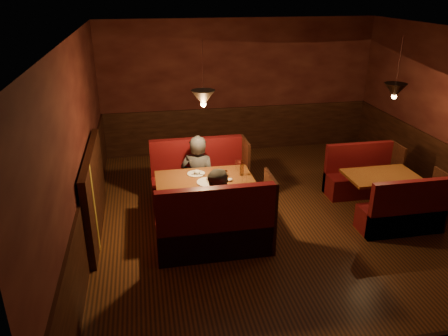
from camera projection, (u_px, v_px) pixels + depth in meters
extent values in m
cube|color=#321F12|center=(286.00, 225.00, 6.96)|extent=(6.00, 7.00, 0.01)
cube|color=black|center=(298.00, 35.00, 5.83)|extent=(6.00, 7.00, 0.01)
cube|color=black|center=(239.00, 87.00, 9.56)|extent=(6.00, 0.01, 2.90)
cube|color=black|center=(447.00, 290.00, 3.22)|extent=(6.00, 0.01, 2.90)
cube|color=black|center=(78.00, 152.00, 5.87)|extent=(0.01, 7.00, 2.90)
cube|color=black|center=(239.00, 129.00, 9.91)|extent=(6.00, 0.04, 1.00)
cube|color=black|center=(89.00, 214.00, 6.25)|extent=(0.04, 7.00, 1.00)
cube|color=black|center=(94.00, 192.00, 6.56)|extent=(0.10, 2.20, 1.30)
cube|color=gold|center=(95.00, 209.00, 6.07)|extent=(0.01, 0.12, 1.30)
cylinder|color=#333333|center=(203.00, 69.00, 6.01)|extent=(0.01, 0.01, 0.80)
cone|color=black|center=(203.00, 98.00, 6.16)|extent=(0.34, 0.34, 0.22)
sphere|color=#FFBF72|center=(203.00, 104.00, 6.20)|extent=(0.08, 0.08, 0.08)
cylinder|color=#333333|center=(399.00, 64.00, 6.43)|extent=(0.01, 0.01, 0.80)
cone|color=black|center=(395.00, 91.00, 6.59)|extent=(0.34, 0.34, 0.22)
sphere|color=#FFBF72|center=(394.00, 96.00, 6.63)|extent=(0.08, 0.08, 0.08)
cube|color=maroon|center=(205.00, 180.00, 6.66)|extent=(1.48, 0.90, 0.05)
cylinder|color=black|center=(205.00, 203.00, 6.82)|extent=(0.15, 0.15, 0.74)
cylinder|color=black|center=(206.00, 223.00, 6.95)|extent=(0.59, 0.59, 0.04)
cylinder|color=silver|center=(207.00, 182.00, 6.51)|extent=(0.30, 0.30, 0.02)
cube|color=black|center=(213.00, 179.00, 6.56)|extent=(0.10, 0.08, 0.04)
ellipsoid|color=silver|center=(208.00, 179.00, 6.54)|extent=(0.07, 0.07, 0.06)
cube|color=tan|center=(218.00, 182.00, 6.46)|extent=(0.09, 0.08, 0.03)
cylinder|color=silver|center=(208.00, 183.00, 6.45)|extent=(0.03, 0.14, 0.01)
cylinder|color=silver|center=(196.00, 174.00, 6.81)|extent=(0.28, 0.28, 0.02)
ellipsoid|color=beige|center=(197.00, 172.00, 6.79)|extent=(0.11, 0.11, 0.06)
cube|color=silver|center=(198.00, 175.00, 6.75)|extent=(0.21, 0.06, 0.00)
cylinder|color=white|center=(226.00, 173.00, 6.73)|extent=(0.06, 0.06, 0.09)
cylinder|color=white|center=(238.00, 165.00, 6.94)|extent=(0.08, 0.08, 0.16)
cylinder|color=white|center=(244.00, 178.00, 6.50)|extent=(0.08, 0.08, 0.16)
cylinder|color=#47230F|center=(242.00, 170.00, 6.75)|extent=(0.06, 0.06, 0.17)
cylinder|color=#47230F|center=(242.00, 163.00, 6.70)|extent=(0.03, 0.03, 0.07)
ellipsoid|color=white|center=(230.00, 180.00, 6.56)|extent=(0.12, 0.12, 0.05)
cube|color=#570D18|center=(199.00, 190.00, 7.56)|extent=(1.59, 0.58, 0.48)
cube|color=#570D18|center=(197.00, 168.00, 7.65)|extent=(1.59, 0.13, 1.11)
cube|color=black|center=(245.00, 170.00, 7.58)|extent=(0.04, 0.58, 1.11)
cube|color=#570D18|center=(213.00, 237.00, 6.17)|extent=(1.59, 0.58, 0.48)
cube|color=#570D18|center=(216.00, 225.00, 5.84)|extent=(1.59, 0.13, 1.11)
cube|color=black|center=(270.00, 212.00, 6.19)|extent=(0.04, 0.58, 1.11)
cube|color=maroon|center=(382.00, 176.00, 7.14)|extent=(1.16, 0.74, 0.04)
cylinder|color=black|center=(379.00, 194.00, 7.27)|extent=(0.12, 0.12, 0.61)
cylinder|color=black|center=(377.00, 209.00, 7.38)|extent=(0.49, 0.49, 0.03)
cube|color=#570D18|center=(360.00, 184.00, 7.89)|extent=(1.25, 0.48, 0.39)
cube|color=#570D18|center=(357.00, 167.00, 7.95)|extent=(1.25, 0.10, 0.92)
cube|color=black|center=(395.00, 168.00, 7.89)|extent=(0.03, 0.48, 0.92)
cube|color=#570D18|center=(399.00, 218.00, 6.74)|extent=(1.25, 0.48, 0.39)
cube|color=#570D18|center=(409.00, 209.00, 6.47)|extent=(1.25, 0.10, 0.92)
cube|color=black|center=(439.00, 200.00, 6.75)|extent=(0.03, 0.48, 0.92)
imported|color=#363638|center=(198.00, 163.00, 7.18)|extent=(0.70, 0.59, 1.64)
imported|color=#3B3731|center=(220.00, 197.00, 6.18)|extent=(0.87, 0.76, 1.50)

